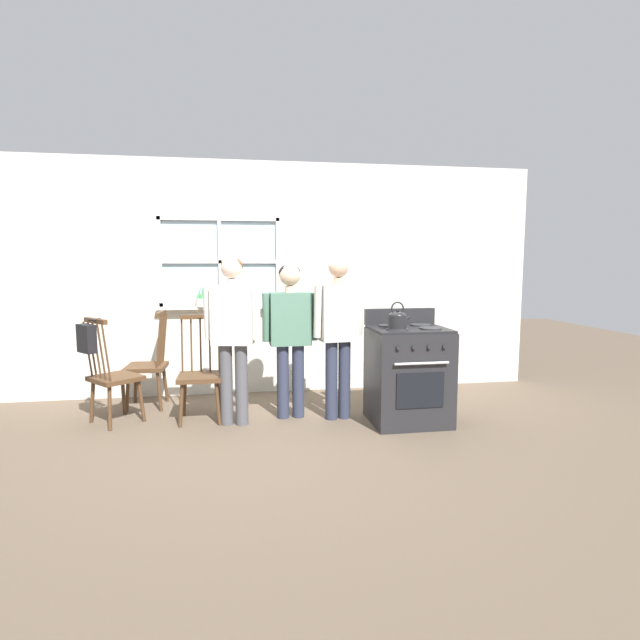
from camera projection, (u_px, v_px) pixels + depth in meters
name	position (u px, v px, depth m)	size (l,w,h in m)	color
ground_plane	(284.00, 428.00, 4.66)	(16.00, 16.00, 0.00)	brown
wall_back	(275.00, 280.00, 5.88)	(6.40, 0.16, 2.70)	silver
chair_by_window	(113.00, 377.00, 4.78)	(0.58, 0.58, 1.03)	#4C331E
chair_near_wall	(200.00, 375.00, 4.87)	(0.42, 0.41, 1.03)	#4C331E
chair_center_cluster	(149.00, 366.00, 5.32)	(0.42, 0.44, 1.03)	#4C331E
person_elderly_left	(233.00, 325.00, 4.67)	(0.54, 0.28, 1.59)	#4C4C51
person_teen_center	(290.00, 325.00, 4.89)	(0.55, 0.24, 1.53)	#2D3347
person_adult_right	(338.00, 324.00, 4.86)	(0.51, 0.25, 1.58)	#2D3347
stove	(408.00, 374.00, 4.80)	(0.72, 0.68, 1.08)	#232326
kettle	(397.00, 319.00, 4.58)	(0.21, 0.17, 0.25)	black
potted_plant	(201.00, 301.00, 5.68)	(0.14, 0.14, 0.23)	beige
handbag	(87.00, 338.00, 4.56)	(0.25, 0.25, 0.31)	black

